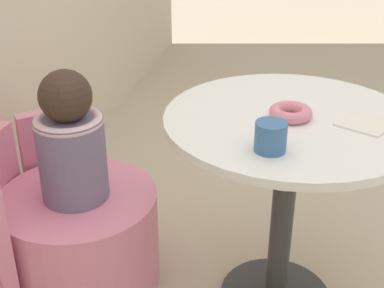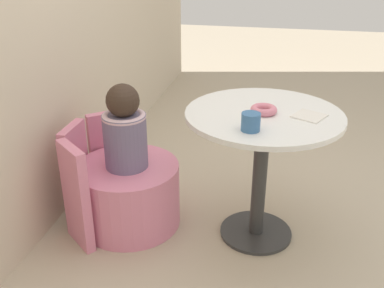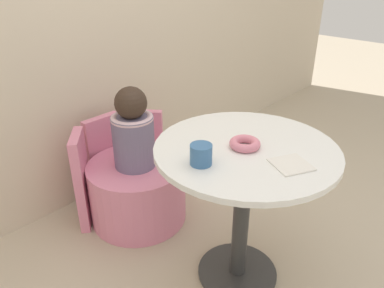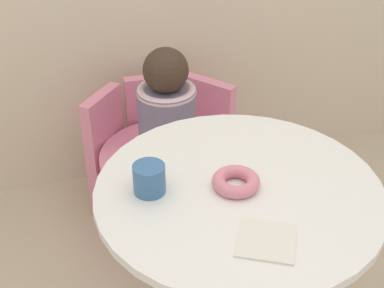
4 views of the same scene
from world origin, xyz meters
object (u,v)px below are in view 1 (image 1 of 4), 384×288
Objects in this scene: child_figure at (71,142)px; cup at (271,137)px; donut at (291,113)px; round_table at (287,164)px; tub_chair at (82,237)px.

child_figure is 0.71m from cup.
child_figure is at bearing 91.97° from donut.
child_figure is (-0.03, 0.70, 0.02)m from round_table.
round_table is 0.70m from child_figure.
cup is at bearing -106.54° from child_figure.
round_table is at bearing -87.17° from tub_chair.
cup is (-0.22, 0.04, 0.02)m from donut.
tub_chair is 1.22× the size of child_figure.
donut is at bearing -11.07° from cup.
donut is at bearing -88.03° from child_figure.
round_table reaches higher than tub_chair.
child_figure is (0.00, 0.00, 0.39)m from tub_chair.
round_table is at bearing -16.98° from donut.
round_table is 0.79m from tub_chair.
donut is (-0.01, 0.00, 0.18)m from round_table.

